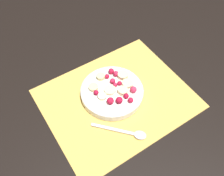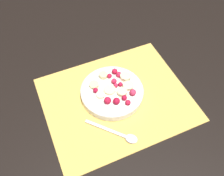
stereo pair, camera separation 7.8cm
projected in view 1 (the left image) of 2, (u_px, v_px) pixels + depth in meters
The scene contains 4 objects.
ground_plane at pixel (117, 99), 0.80m from camera, with size 3.00×3.00×0.00m, color black.
placemat at pixel (117, 98), 0.80m from camera, with size 0.45×0.37×0.01m.
fruit_bowl at pixel (112, 91), 0.79m from camera, with size 0.20×0.20×0.05m.
spoon at pixel (130, 133), 0.72m from camera, with size 0.13×0.13×0.01m.
Camera 1 is at (0.26, 0.37, 0.66)m, focal length 40.00 mm.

